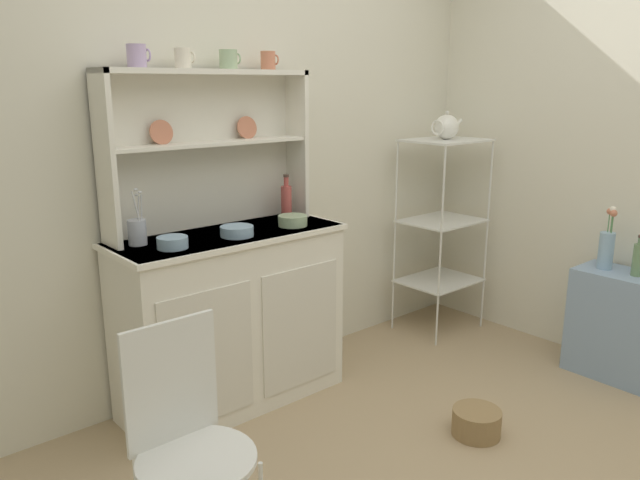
{
  "coord_description": "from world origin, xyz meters",
  "views": [
    {
      "loc": [
        -1.77,
        -1.03,
        1.54
      ],
      "look_at": [
        0.08,
        1.12,
        0.82
      ],
      "focal_mm": 34.69,
      "sensor_mm": 36.0,
      "label": 1
    }
  ],
  "objects_px": {
    "bowl_mixing_large": "(173,242)",
    "utensil_jar": "(137,231)",
    "hutch_cabinet": "(232,317)",
    "hutch_shelf_unit": "(206,138)",
    "porcelain_teapot": "(446,127)",
    "flower_vase": "(607,247)",
    "bakers_rack": "(442,213)",
    "floor_basket": "(476,422)",
    "wire_chair": "(186,432)",
    "jam_bottle": "(286,201)",
    "oil_bottle": "(638,259)",
    "side_shelf_blue": "(620,325)",
    "cup_lilac_0": "(137,56)"
  },
  "relations": [
    {
      "from": "wire_chair",
      "to": "cup_lilac_0",
      "type": "height_order",
      "value": "cup_lilac_0"
    },
    {
      "from": "bakers_rack",
      "to": "cup_lilac_0",
      "type": "height_order",
      "value": "cup_lilac_0"
    },
    {
      "from": "bakers_rack",
      "to": "wire_chair",
      "type": "distance_m",
      "value": 2.4
    },
    {
      "from": "floor_basket",
      "to": "flower_vase",
      "type": "height_order",
      "value": "flower_vase"
    },
    {
      "from": "porcelain_teapot",
      "to": "flower_vase",
      "type": "bearing_deg",
      "value": -78.36
    },
    {
      "from": "floor_basket",
      "to": "wire_chair",
      "type": "bearing_deg",
      "value": 175.8
    },
    {
      "from": "hutch_cabinet",
      "to": "cup_lilac_0",
      "type": "distance_m",
      "value": 1.26
    },
    {
      "from": "cup_lilac_0",
      "to": "porcelain_teapot",
      "type": "distance_m",
      "value": 1.9
    },
    {
      "from": "hutch_shelf_unit",
      "to": "flower_vase",
      "type": "relative_size",
      "value": 3.08
    },
    {
      "from": "porcelain_teapot",
      "to": "side_shelf_blue",
      "type": "bearing_deg",
      "value": -79.7
    },
    {
      "from": "porcelain_teapot",
      "to": "bakers_rack",
      "type": "bearing_deg",
      "value": -0.0
    },
    {
      "from": "bowl_mixing_large",
      "to": "utensil_jar",
      "type": "relative_size",
      "value": 0.52
    },
    {
      "from": "wire_chair",
      "to": "utensil_jar",
      "type": "distance_m",
      "value": 1.08
    },
    {
      "from": "hutch_shelf_unit",
      "to": "porcelain_teapot",
      "type": "xyz_separation_m",
      "value": [
        1.52,
        -0.22,
        -0.01
      ]
    },
    {
      "from": "wire_chair",
      "to": "utensil_jar",
      "type": "xyz_separation_m",
      "value": [
        0.31,
        0.95,
        0.4
      ]
    },
    {
      "from": "floor_basket",
      "to": "hutch_cabinet",
      "type": "bearing_deg",
      "value": 123.9
    },
    {
      "from": "oil_bottle",
      "to": "porcelain_teapot",
      "type": "bearing_deg",
      "value": 99.86
    },
    {
      "from": "cup_lilac_0",
      "to": "flower_vase",
      "type": "relative_size",
      "value": 0.28
    },
    {
      "from": "hutch_cabinet",
      "to": "flower_vase",
      "type": "relative_size",
      "value": 3.29
    },
    {
      "from": "utensil_jar",
      "to": "oil_bottle",
      "type": "xyz_separation_m",
      "value": [
        2.12,
        -1.24,
        -0.25
      ]
    },
    {
      "from": "hutch_cabinet",
      "to": "jam_bottle",
      "type": "bearing_deg",
      "value": 11.89
    },
    {
      "from": "side_shelf_blue",
      "to": "cup_lilac_0",
      "type": "relative_size",
      "value": 6.09
    },
    {
      "from": "bakers_rack",
      "to": "jam_bottle",
      "type": "relative_size",
      "value": 5.33
    },
    {
      "from": "porcelain_teapot",
      "to": "jam_bottle",
      "type": "bearing_deg",
      "value": 172.95
    },
    {
      "from": "hutch_cabinet",
      "to": "floor_basket",
      "type": "xyz_separation_m",
      "value": [
        0.65,
        -0.97,
        -0.38
      ]
    },
    {
      "from": "utensil_jar",
      "to": "hutch_cabinet",
      "type": "bearing_deg",
      "value": -10.75
    },
    {
      "from": "flower_vase",
      "to": "jam_bottle",
      "type": "bearing_deg",
      "value": 140.34
    },
    {
      "from": "floor_basket",
      "to": "porcelain_teapot",
      "type": "bearing_deg",
      "value": 46.8
    },
    {
      "from": "wire_chair",
      "to": "utensil_jar",
      "type": "height_order",
      "value": "utensil_jar"
    },
    {
      "from": "hutch_cabinet",
      "to": "bakers_rack",
      "type": "distance_m",
      "value": 1.55
    },
    {
      "from": "porcelain_teapot",
      "to": "flower_vase",
      "type": "relative_size",
      "value": 0.7
    },
    {
      "from": "side_shelf_blue",
      "to": "oil_bottle",
      "type": "distance_m",
      "value": 0.38
    },
    {
      "from": "wire_chair",
      "to": "porcelain_teapot",
      "type": "xyz_separation_m",
      "value": [
        2.24,
        0.82,
        0.77
      ]
    },
    {
      "from": "bakers_rack",
      "to": "floor_basket",
      "type": "height_order",
      "value": "bakers_rack"
    },
    {
      "from": "floor_basket",
      "to": "jam_bottle",
      "type": "bearing_deg",
      "value": 102.95
    },
    {
      "from": "side_shelf_blue",
      "to": "porcelain_teapot",
      "type": "distance_m",
      "value": 1.47
    },
    {
      "from": "porcelain_teapot",
      "to": "flower_vase",
      "type": "xyz_separation_m",
      "value": [
        0.19,
        -0.94,
        -0.59
      ]
    },
    {
      "from": "hutch_cabinet",
      "to": "hutch_shelf_unit",
      "type": "height_order",
      "value": "hutch_shelf_unit"
    },
    {
      "from": "bakers_rack",
      "to": "porcelain_teapot",
      "type": "distance_m",
      "value": 0.53
    },
    {
      "from": "hutch_shelf_unit",
      "to": "jam_bottle",
      "type": "relative_size",
      "value": 4.56
    },
    {
      "from": "hutch_shelf_unit",
      "to": "cup_lilac_0",
      "type": "bearing_deg",
      "value": -172.72
    },
    {
      "from": "oil_bottle",
      "to": "bowl_mixing_large",
      "type": "bearing_deg",
      "value": 151.87
    },
    {
      "from": "porcelain_teapot",
      "to": "cup_lilac_0",
      "type": "bearing_deg",
      "value": 174.66
    },
    {
      "from": "porcelain_teapot",
      "to": "bowl_mixing_large",
      "type": "bearing_deg",
      "value": -179.3
    },
    {
      "from": "hutch_cabinet",
      "to": "bowl_mixing_large",
      "type": "xyz_separation_m",
      "value": [
        -0.32,
        -0.07,
        0.44
      ]
    },
    {
      "from": "bowl_mixing_large",
      "to": "porcelain_teapot",
      "type": "xyz_separation_m",
      "value": [
        1.84,
        0.02,
        0.4
      ]
    },
    {
      "from": "floor_basket",
      "to": "utensil_jar",
      "type": "xyz_separation_m",
      "value": [
        -1.06,
        1.05,
        0.86
      ]
    },
    {
      "from": "bakers_rack",
      "to": "flower_vase",
      "type": "bearing_deg",
      "value": -78.45
    },
    {
      "from": "jam_bottle",
      "to": "oil_bottle",
      "type": "relative_size",
      "value": 1.06
    },
    {
      "from": "bowl_mixing_large",
      "to": "porcelain_teapot",
      "type": "distance_m",
      "value": 1.88
    }
  ]
}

